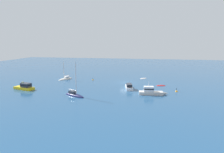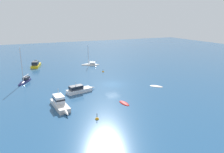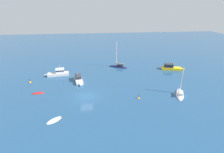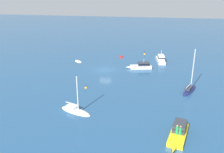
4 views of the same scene
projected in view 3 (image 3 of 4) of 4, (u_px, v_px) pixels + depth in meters
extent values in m
plane|color=navy|center=(86.00, 96.00, 34.99)|extent=(160.00, 160.00, 0.00)
ellipsoid|color=silver|center=(180.00, 95.00, 35.69)|extent=(5.37, 3.47, 0.96)
cube|color=white|center=(180.00, 93.00, 34.88)|extent=(1.86, 1.60, 0.41)
cylinder|color=silver|center=(182.00, 80.00, 34.97)|extent=(0.17, 0.17, 5.21)
cylinder|color=silver|center=(181.00, 91.00, 34.68)|extent=(2.20, 1.06, 0.14)
cube|color=white|center=(78.00, 80.00, 41.58)|extent=(4.78, 2.42, 0.67)
cone|color=white|center=(80.00, 85.00, 39.12)|extent=(1.25, 0.89, 0.67)
cube|color=#2D333D|center=(78.00, 76.00, 41.82)|extent=(2.57, 1.68, 0.72)
cube|color=black|center=(78.00, 76.00, 41.81)|extent=(2.62, 1.73, 0.24)
cylinder|color=silver|center=(78.00, 74.00, 41.55)|extent=(0.08, 0.08, 0.69)
ellipsoid|color=#B21E1E|center=(38.00, 93.00, 36.17)|extent=(1.25, 2.50, 0.41)
ellipsoid|color=#191E4C|center=(118.00, 67.00, 50.88)|extent=(3.70, 5.52, 1.05)
cube|color=#2D333D|center=(120.00, 65.00, 50.37)|extent=(1.58, 1.90, 0.46)
cylinder|color=silver|center=(116.00, 54.00, 49.55)|extent=(0.17, 0.17, 6.86)
cylinder|color=silver|center=(120.00, 63.00, 50.18)|extent=(1.26, 2.28, 0.13)
cube|color=yellow|center=(171.00, 68.00, 49.14)|extent=(3.17, 5.52, 0.62)
cone|color=yellow|center=(183.00, 69.00, 48.70)|extent=(0.94, 1.42, 0.62)
cube|color=#2D333D|center=(169.00, 65.00, 48.93)|extent=(2.06, 2.64, 0.99)
cube|color=black|center=(169.00, 65.00, 48.91)|extent=(2.11, 2.69, 0.24)
cylinder|color=#19994C|center=(173.00, 66.00, 48.63)|extent=(0.32, 0.32, 1.01)
sphere|color=tan|center=(173.00, 64.00, 48.39)|extent=(0.24, 0.24, 0.24)
cylinder|color=#19994C|center=(173.00, 65.00, 49.00)|extent=(0.32, 0.32, 0.97)
sphere|color=#997A57|center=(173.00, 63.00, 48.77)|extent=(0.24, 0.24, 0.24)
ellipsoid|color=silver|center=(54.00, 120.00, 27.82)|extent=(2.61, 2.68, 0.35)
cube|color=silver|center=(58.00, 74.00, 45.07)|extent=(2.21, 5.33, 0.68)
cone|color=silver|center=(45.00, 75.00, 44.43)|extent=(0.81, 1.36, 0.68)
cube|color=silver|center=(60.00, 71.00, 44.83)|extent=(1.55, 2.23, 1.13)
cube|color=black|center=(60.00, 70.00, 44.81)|extent=(1.59, 2.28, 0.24)
cylinder|color=silver|center=(59.00, 66.00, 44.40)|extent=(0.08, 0.08, 1.12)
sphere|color=orange|center=(138.00, 98.00, 34.32)|extent=(0.50, 0.50, 0.50)
cylinder|color=black|center=(138.00, 96.00, 34.14)|extent=(0.08, 0.08, 0.47)
sphere|color=orange|center=(30.00, 82.00, 41.12)|extent=(0.53, 0.53, 0.53)
cylinder|color=black|center=(30.00, 80.00, 40.90)|extent=(0.08, 0.08, 0.60)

